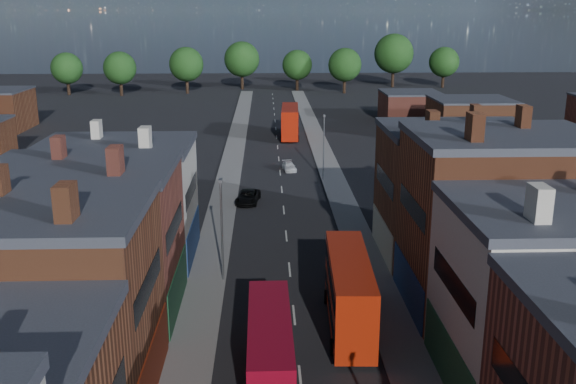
{
  "coord_description": "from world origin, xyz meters",
  "views": [
    {
      "loc": [
        -1.83,
        -15.9,
        20.12
      ],
      "look_at": [
        0.0,
        35.55,
        5.5
      ],
      "focal_mm": 40.0,
      "sensor_mm": 36.0,
      "label": 1
    }
  ],
  "objects": [
    {
      "name": "pavement_west",
      "position": [
        -6.5,
        50.0,
        0.06
      ],
      "size": [
        3.0,
        200.0,
        0.12
      ],
      "primitive_type": "cube",
      "color": "gray",
      "rests_on": "ground"
    },
    {
      "name": "pavement_east",
      "position": [
        6.5,
        50.0,
        0.06
      ],
      "size": [
        3.0,
        200.0,
        0.12
      ],
      "primitive_type": "cube",
      "color": "gray",
      "rests_on": "ground"
    },
    {
      "name": "lamp_post_2",
      "position": [
        -5.2,
        30.0,
        4.7
      ],
      "size": [
        0.25,
        0.7,
        8.12
      ],
      "color": "slate",
      "rests_on": "ground"
    },
    {
      "name": "lamp_post_3",
      "position": [
        5.2,
        60.0,
        4.7
      ],
      "size": [
        0.25,
        0.7,
        8.12
      ],
      "color": "slate",
      "rests_on": "ground"
    },
    {
      "name": "bus_0",
      "position": [
        -1.71,
        14.88,
        2.36
      ],
      "size": [
        2.63,
        10.13,
        4.37
      ],
      "rotation": [
        0.0,
        0.0,
        0.01
      ],
      "color": "maroon",
      "rests_on": "ground"
    },
    {
      "name": "bus_1",
      "position": [
        3.5,
        22.21,
        2.57
      ],
      "size": [
        3.14,
        11.12,
        4.76
      ],
      "rotation": [
        0.0,
        0.0,
        -0.04
      ],
      "color": "red",
      "rests_on": "ground"
    },
    {
      "name": "bus_2",
      "position": [
        2.19,
        87.83,
        2.7
      ],
      "size": [
        3.32,
        11.69,
        5.0
      ],
      "rotation": [
        0.0,
        0.0,
        -0.04
      ],
      "color": "#A71807",
      "rests_on": "ground"
    },
    {
      "name": "car_2",
      "position": [
        -3.8,
        50.73,
        0.68
      ],
      "size": [
        2.88,
        5.14,
        1.36
      ],
      "primitive_type": "imported",
      "rotation": [
        0.0,
        0.0,
        -0.13
      ],
      "color": "black",
      "rests_on": "ground"
    },
    {
      "name": "car_3",
      "position": [
        1.2,
        65.19,
        0.54
      ],
      "size": [
        2.0,
        3.88,
        1.08
      ],
      "primitive_type": "imported",
      "rotation": [
        0.0,
        0.0,
        0.14
      ],
      "color": "white",
      "rests_on": "ground"
    }
  ]
}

